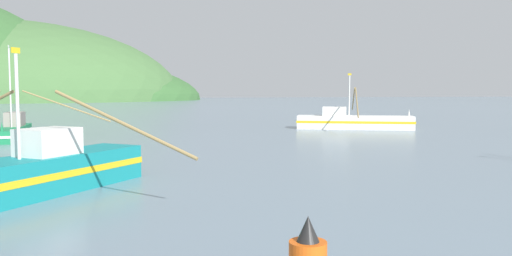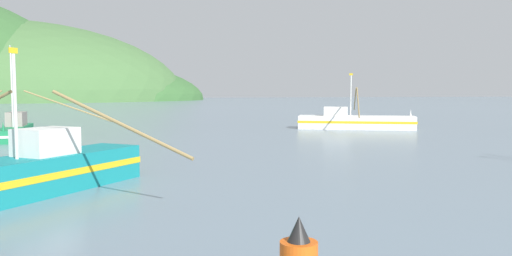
{
  "view_description": "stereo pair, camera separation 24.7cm",
  "coord_description": "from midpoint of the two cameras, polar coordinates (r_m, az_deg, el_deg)",
  "views": [
    {
      "loc": [
        -7.14,
        -3.55,
        3.85
      ],
      "look_at": [
        0.89,
        28.66,
        1.4
      ],
      "focal_mm": 35.04,
      "sensor_mm": 36.0,
      "label": 1
    },
    {
      "loc": [
        -6.9,
        -3.61,
        3.85
      ],
      "look_at": [
        0.89,
        28.66,
        1.4
      ],
      "focal_mm": 35.04,
      "sensor_mm": 36.0,
      "label": 2
    }
  ],
  "objects": [
    {
      "name": "hill_mid_left",
      "position": [
        230.53,
        -27.05,
        2.81
      ],
      "size": [
        146.46,
        117.16,
        65.37
      ],
      "primitive_type": "ellipsoid",
      "color": "#47703D",
      "rests_on": "ground"
    },
    {
      "name": "fishing_boat_green",
      "position": [
        45.28,
        -26.12,
        -0.18
      ],
      "size": [
        15.34,
        9.86,
        7.49
      ],
      "rotation": [
        0.0,
        0.0,
        4.76
      ],
      "color": "#197A47",
      "rests_on": "ground"
    },
    {
      "name": "fishing_boat_teal",
      "position": [
        20.34,
        -23.98,
        -4.65
      ],
      "size": [
        10.96,
        9.04,
        5.38
      ],
      "rotation": [
        0.0,
        0.0,
        4.05
      ],
      "color": "#147F84",
      "rests_on": "ground"
    },
    {
      "name": "hill_far_left",
      "position": [
        240.36,
        -25.7,
        2.89
      ],
      "size": [
        159.37,
        127.5,
        40.78
      ],
      "primitive_type": "ellipsoid",
      "color": "#386633",
      "rests_on": "ground"
    },
    {
      "name": "fishing_boat_white",
      "position": [
        51.86,
        10.88,
        0.77
      ],
      "size": [
        11.77,
        17.12,
        5.66
      ],
      "rotation": [
        0.0,
        0.0,
        5.88
      ],
      "color": "white",
      "rests_on": "ground"
    }
  ]
}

